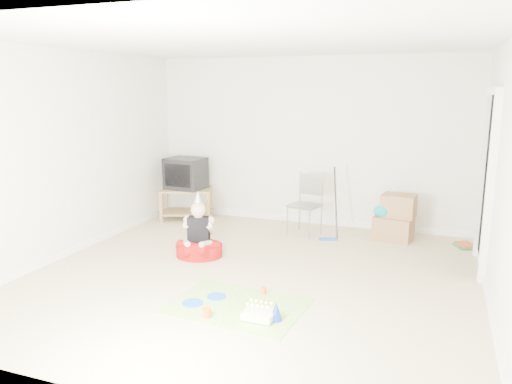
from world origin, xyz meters
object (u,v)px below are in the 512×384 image
(tv_stand, at_px, (187,201))
(seated_woman, at_px, (199,242))
(folding_chair, at_px, (305,205))
(crt_tv, at_px, (186,173))
(cardboard_boxes, at_px, (395,218))
(birthday_cake, at_px, (259,315))

(tv_stand, relative_size, seated_woman, 1.11)
(folding_chair, xyz_separation_m, seated_woman, (-1.01, -1.41, -0.26))
(tv_stand, height_order, folding_chair, folding_chair)
(crt_tv, relative_size, cardboard_boxes, 0.89)
(crt_tv, bearing_deg, seated_woman, -52.45)
(tv_stand, distance_m, folding_chair, 2.07)
(folding_chair, xyz_separation_m, cardboard_boxes, (1.27, 0.20, -0.13))
(crt_tv, bearing_deg, cardboard_boxes, 4.59)
(folding_chair, relative_size, birthday_cake, 3.11)
(seated_woman, bearing_deg, cardboard_boxes, 35.24)
(seated_woman, bearing_deg, folding_chair, 54.42)
(tv_stand, height_order, seated_woman, seated_woman)
(birthday_cake, bearing_deg, cardboard_boxes, 72.74)
(crt_tv, relative_size, folding_chair, 0.64)
(tv_stand, height_order, cardboard_boxes, cardboard_boxes)
(folding_chair, bearing_deg, tv_stand, 174.32)
(birthday_cake, bearing_deg, crt_tv, 128.09)
(seated_woman, bearing_deg, tv_stand, 122.80)
(cardboard_boxes, bearing_deg, crt_tv, 179.84)
(crt_tv, bearing_deg, tv_stand, 0.00)
(tv_stand, bearing_deg, birthday_cake, -51.91)
(tv_stand, xyz_separation_m, birthday_cake, (2.38, -3.03, -0.26))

